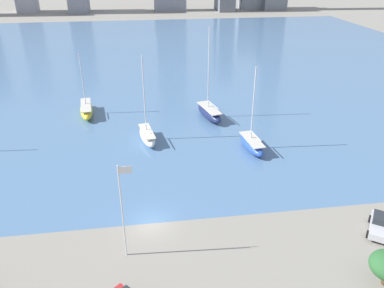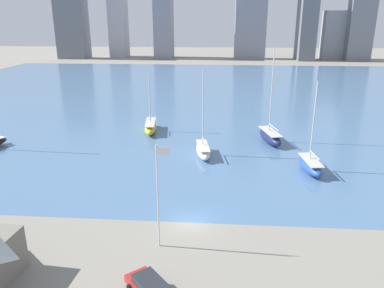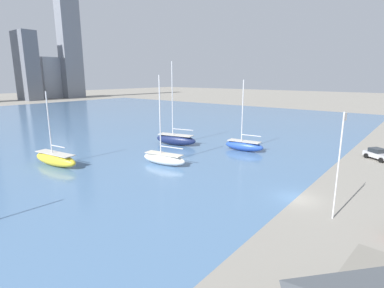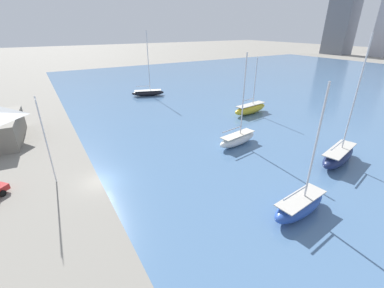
{
  "view_description": "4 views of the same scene",
  "coord_description": "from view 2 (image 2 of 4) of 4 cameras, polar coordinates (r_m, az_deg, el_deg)",
  "views": [
    {
      "loc": [
        -0.2,
        -32.28,
        25.88
      ],
      "look_at": [
        5.82,
        9.81,
        4.25
      ],
      "focal_mm": 35.0,
      "sensor_mm": 36.0,
      "label": 1
    },
    {
      "loc": [
        2.79,
        -34.19,
        20.2
      ],
      "look_at": [
        -0.93,
        14.1,
        3.91
      ],
      "focal_mm": 35.0,
      "sensor_mm": 36.0,
      "label": 2
    },
    {
      "loc": [
        -30.86,
        -10.08,
        12.95
      ],
      "look_at": [
        -0.84,
        13.79,
        4.26
      ],
      "focal_mm": 28.0,
      "sensor_mm": 36.0,
      "label": 3
    },
    {
      "loc": [
        26.91,
        -3.84,
        16.22
      ],
      "look_at": [
        2.65,
        10.72,
        3.23
      ],
      "focal_mm": 24.0,
      "sensor_mm": 36.0,
      "label": 4
    }
  ],
  "objects": [
    {
      "name": "sailboat_yellow",
      "position": [
        70.3,
        -6.34,
        2.67
      ],
      "size": [
        3.2,
        8.97,
        10.91
      ],
      "rotation": [
        0.0,
        0.0,
        0.12
      ],
      "color": "yellow",
      "rests_on": "harbor_water"
    },
    {
      "name": "sailboat_white",
      "position": [
        57.61,
        1.69,
        -0.89
      ],
      "size": [
        3.1,
        7.49,
        13.16
      ],
      "rotation": [
        0.0,
        0.0,
        0.16
      ],
      "color": "white",
      "rests_on": "harbor_water"
    },
    {
      "name": "ground_plane",
      "position": [
        39.81,
        -0.23,
        -11.9
      ],
      "size": [
        500.0,
        500.0,
        0.0
      ],
      "primitive_type": "plane",
      "color": "gray"
    },
    {
      "name": "sailboat_navy",
      "position": [
        65.17,
        11.8,
        1.17
      ],
      "size": [
        4.24,
        8.71,
        15.66
      ],
      "rotation": [
        0.0,
        0.0,
        0.23
      ],
      "color": "#19234C",
      "rests_on": "harbor_water"
    },
    {
      "name": "flag_pole",
      "position": [
        33.69,
        -5.14,
        -7.43
      ],
      "size": [
        1.24,
        0.14,
        9.97
      ],
      "color": "silver",
      "rests_on": "ground_plane"
    },
    {
      "name": "harbor_water",
      "position": [
        106.17,
        2.85,
        7.6
      ],
      "size": [
        180.0,
        140.0,
        0.0
      ],
      "color": "#4C7099",
      "rests_on": "ground_plane"
    },
    {
      "name": "sailboat_blue",
      "position": [
        54.19,
        17.59,
        -3.07
      ],
      "size": [
        3.01,
        7.26,
        12.41
      ],
      "rotation": [
        0.0,
        0.0,
        0.11
      ],
      "color": "#284CA8",
      "rests_on": "harbor_water"
    },
    {
      "name": "distant_city_skyline",
      "position": [
        202.13,
        4.89,
        19.94
      ],
      "size": [
        159.34,
        21.94,
        74.0
      ],
      "color": "slate",
      "rests_on": "ground_plane"
    }
  ]
}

